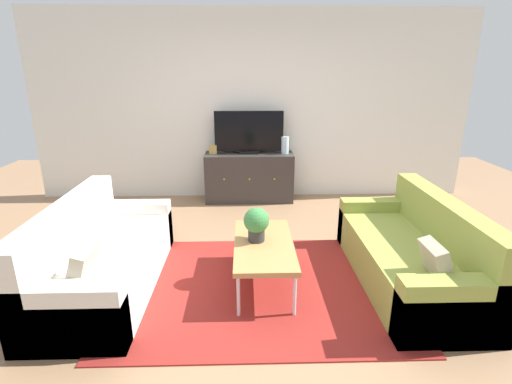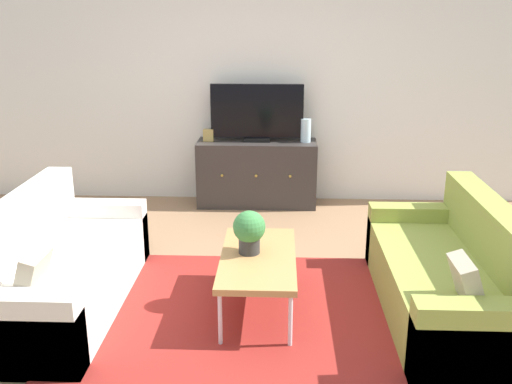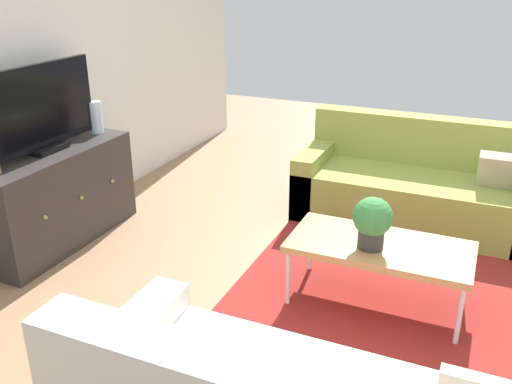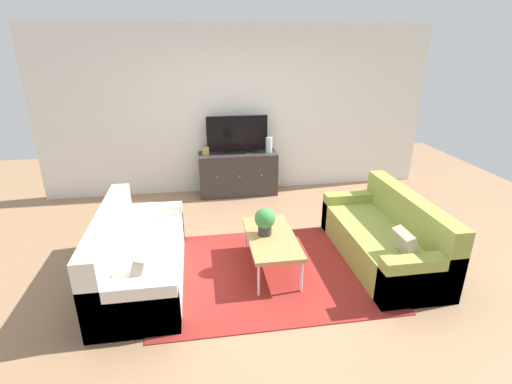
# 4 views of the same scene
# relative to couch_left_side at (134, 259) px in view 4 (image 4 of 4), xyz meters

# --- Properties ---
(ground_plane) EXTENTS (10.00, 10.00, 0.00)m
(ground_plane) POSITION_rel_couch_left_side_xyz_m (1.43, 0.10, -0.27)
(ground_plane) COLOR #997251
(wall_back) EXTENTS (6.40, 0.12, 2.70)m
(wall_back) POSITION_rel_couch_left_side_xyz_m (1.43, 2.65, 1.08)
(wall_back) COLOR silver
(wall_back) RESTS_ON ground_plane
(area_rug) EXTENTS (2.50, 1.90, 0.01)m
(area_rug) POSITION_rel_couch_left_side_xyz_m (1.43, -0.05, -0.26)
(area_rug) COLOR maroon
(area_rug) RESTS_ON ground_plane
(couch_left_side) EXTENTS (0.82, 1.83, 0.80)m
(couch_left_side) POSITION_rel_couch_left_side_xyz_m (0.00, 0.00, 0.00)
(couch_left_side) COLOR silver
(couch_left_side) RESTS_ON ground_plane
(couch_right_side) EXTENTS (0.82, 1.83, 0.80)m
(couch_right_side) POSITION_rel_couch_left_side_xyz_m (2.87, 0.00, 0.00)
(couch_right_side) COLOR olive
(couch_right_side) RESTS_ON ground_plane
(coffee_table) EXTENTS (0.52, 1.06, 0.41)m
(coffee_table) POSITION_rel_couch_left_side_xyz_m (1.48, 0.02, 0.11)
(coffee_table) COLOR #B7844C
(coffee_table) RESTS_ON ground_plane
(potted_plant) EXTENTS (0.23, 0.23, 0.31)m
(potted_plant) POSITION_rel_couch_left_side_xyz_m (1.42, 0.07, 0.32)
(potted_plant) COLOR #2D2D2D
(potted_plant) RESTS_ON coffee_table
(tv_console) EXTENTS (1.28, 0.47, 0.71)m
(tv_console) POSITION_rel_couch_left_side_xyz_m (1.38, 2.37, 0.09)
(tv_console) COLOR #332D2B
(tv_console) RESTS_ON ground_plane
(flat_screen_tv) EXTENTS (0.99, 0.16, 0.61)m
(flat_screen_tv) POSITION_rel_couch_left_side_xyz_m (1.38, 2.39, 0.75)
(flat_screen_tv) COLOR black
(flat_screen_tv) RESTS_ON tv_console
(glass_vase) EXTENTS (0.11, 0.11, 0.25)m
(glass_vase) POSITION_rel_couch_left_side_xyz_m (1.90, 2.37, 0.56)
(glass_vase) COLOR silver
(glass_vase) RESTS_ON tv_console
(mantel_clock) EXTENTS (0.11, 0.07, 0.13)m
(mantel_clock) POSITION_rel_couch_left_side_xyz_m (0.86, 2.37, 0.51)
(mantel_clock) COLOR tan
(mantel_clock) RESTS_ON tv_console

